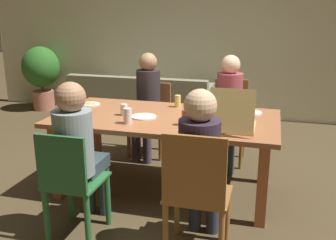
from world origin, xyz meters
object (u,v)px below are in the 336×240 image
plate_1 (68,115)px  plate_2 (251,112)px  chair_0 (229,117)px  chair_1 (71,183)px  pizza_box_0 (233,124)px  drinking_glass_1 (178,101)px  person_0 (228,103)px  drinking_glass_0 (186,118)px  drinking_glass_3 (128,116)px  chair_2 (151,116)px  potted_plant (41,71)px  person_2 (147,98)px  drinking_glass_2 (124,110)px  dining_table (165,125)px  plate_3 (90,104)px  plate_0 (144,117)px  chair_3 (196,191)px  couch (141,105)px  person_3 (200,157)px  person_1 (78,146)px

plate_1 → plate_2: (1.65, 0.57, -0.00)m
chair_0 → chair_1: 2.20m
pizza_box_0 → drinking_glass_1: pizza_box_0 is taller
person_0 → drinking_glass_0: 1.10m
drinking_glass_3 → chair_2: bearing=98.9°
chair_0 → potted_plant: bearing=156.4°
person_2 → drinking_glass_2: person_2 is taller
dining_table → drinking_glass_3: drinking_glass_3 is taller
chair_0 → drinking_glass_1: size_ratio=7.64×
chair_2 → plate_3: (-0.42, -0.75, 0.30)m
plate_3 → drinking_glass_1: (0.91, 0.15, 0.05)m
chair_1 → plate_0: 0.99m
chair_3 → plate_3: chair_3 is taller
chair_3 → couch: chair_3 is taller
chair_0 → person_2: 0.98m
potted_plant → chair_1: bearing=-54.7°
potted_plant → drinking_glass_2: bearing=-45.2°
chair_1 → person_3: size_ratio=0.72×
chair_1 → potted_plant: bearing=125.3°
chair_1 → potted_plant: potted_plant is taller
chair_0 → chair_3: chair_3 is taller
drinking_glass_3 → potted_plant: bearing=133.6°
chair_3 → plate_0: bearing=127.1°
person_0 → couch: (-1.49, 1.34, -0.44)m
chair_1 → plate_3: (-0.42, 1.22, 0.30)m
person_0 → plate_3: person_0 is taller
person_1 → drinking_glass_3: bearing=69.1°
person_3 → couch: person_3 is taller
person_1 → drinking_glass_0: 0.94m
pizza_box_0 → person_2: bearing=135.6°
chair_0 → plate_3: chair_0 is taller
drinking_glass_3 → drinking_glass_1: bearing=67.6°
person_0 → chair_2: bearing=171.5°
chair_2 → plate_2: bearing=-28.0°
potted_plant → plate_0: bearing=-43.2°
chair_0 → dining_table: bearing=-116.4°
drinking_glass_0 → drinking_glass_1: 0.64m
person_1 → drinking_glass_1: (0.49, 1.22, 0.10)m
chair_0 → drinking_glass_3: chair_0 is taller
drinking_glass_1 → drinking_glass_3: bearing=-112.4°
pizza_box_0 → drinking_glass_1: (-0.63, 0.62, 0.01)m
plate_3 → couch: plate_3 is taller
person_2 → plate_3: (-0.42, -0.62, 0.05)m
plate_0 → plate_2: (0.95, 0.41, -0.00)m
person_1 → person_0: bearing=60.6°
person_2 → drinking_glass_3: bearing=-80.0°
chair_1 → plate_1: chair_1 is taller
chair_3 → chair_2: bearing=115.9°
chair_3 → drinking_glass_3: (-0.75, 0.66, 0.30)m
plate_2 → plate_3: size_ratio=1.03×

